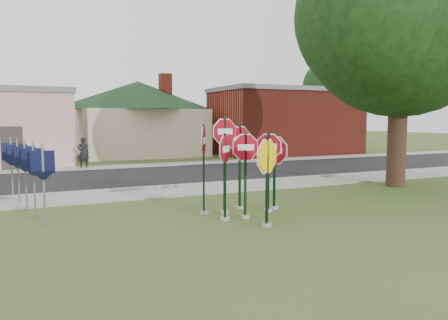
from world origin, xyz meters
name	(u,v)px	position (x,y,z in m)	size (l,w,h in m)	color
ground	(274,227)	(0.00, 0.00, 0.00)	(120.00, 120.00, 0.00)	#384D1D
sidewalk_near	(194,191)	(0.00, 5.50, 0.03)	(60.00, 1.60, 0.06)	gray
road	(159,176)	(0.00, 10.00, 0.02)	(60.00, 7.00, 0.04)	black
sidewalk_far	(136,166)	(0.00, 14.30, 0.03)	(60.00, 1.60, 0.06)	gray
curb	(184,186)	(0.00, 6.50, 0.07)	(60.00, 0.20, 0.14)	gray
stop_sign_center	(245,164)	(-0.21, 1.11, 1.41)	(0.97, 0.24, 2.34)	gray
stop_sign_yellow	(267,170)	(-0.15, 0.09, 1.38)	(1.04, 0.57, 2.28)	gray
stop_sign_left	(225,166)	(-0.79, 1.10, 1.39)	(0.70, 0.69, 2.31)	gray
stop_sign_right	(269,162)	(0.73, 1.53, 1.40)	(0.79, 0.62, 2.32)	gray
stop_sign_back_right	(240,155)	(0.18, 2.21, 1.56)	(1.04, 0.24, 2.53)	gray
stop_sign_back_left	(225,152)	(-0.49, 1.77, 1.68)	(0.97, 0.24, 2.73)	gray
stop_sign_far_right	(274,162)	(1.08, 1.79, 1.37)	(0.56, 0.99, 2.26)	gray
stop_sign_far_left	(204,156)	(-1.01, 2.01, 1.58)	(0.50, 0.96, 2.54)	gray
route_sign_row	(25,167)	(-5.40, 4.50, 1.22)	(1.43, 4.63, 2.00)	#59595E
building_house	(138,103)	(2.00, 22.00, 3.65)	(11.60, 11.60, 6.20)	beige
building_brick	(285,121)	(12.00, 18.50, 2.40)	(10.20, 6.20, 4.75)	maroon
oak_tree	(402,15)	(7.50, 3.50, 6.40)	(11.15, 10.55, 10.19)	black
bg_tree_right	(331,87)	(22.00, 26.00, 5.58)	(5.60, 5.60, 8.40)	black
pedestrian	(83,153)	(-2.71, 14.38, 0.84)	(0.57, 0.37, 1.56)	black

